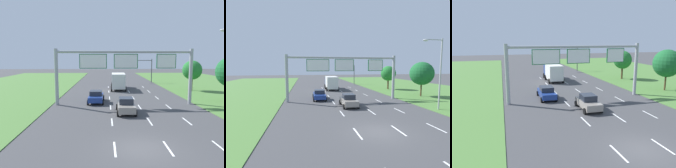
{
  "view_description": "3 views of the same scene",
  "coord_description": "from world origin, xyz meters",
  "views": [
    {
      "loc": [
        -2.35,
        -13.53,
        5.9
      ],
      "look_at": [
        -1.46,
        15.49,
        2.37
      ],
      "focal_mm": 35.0,
      "sensor_mm": 36.0,
      "label": 1
    },
    {
      "loc": [
        -5.67,
        -12.76,
        5.22
      ],
      "look_at": [
        -0.54,
        14.96,
        2.43
      ],
      "focal_mm": 28.0,
      "sensor_mm": 36.0,
      "label": 2
    },
    {
      "loc": [
        -8.94,
        -11.83,
        7.47
      ],
      "look_at": [
        -1.91,
        12.66,
        2.25
      ],
      "focal_mm": 35.0,
      "sensor_mm": 36.0,
      "label": 3
    }
  ],
  "objects": [
    {
      "name": "ground_plane",
      "position": [
        0.0,
        0.0,
        0.0
      ],
      "size": [
        200.0,
        200.0,
        0.0
      ],
      "primitive_type": "plane",
      "color": "#424244"
    },
    {
      "name": "lane_dashes_inner_left",
      "position": [
        -1.75,
        6.0,
        0.0
      ],
      "size": [
        0.14,
        50.4,
        0.01
      ],
      "color": "white",
      "rests_on": "ground_plane"
    },
    {
      "name": "lane_dashes_inner_right",
      "position": [
        1.75,
        6.0,
        0.0
      ],
      "size": [
        0.14,
        50.4,
        0.01
      ],
      "color": "white",
      "rests_on": "ground_plane"
    },
    {
      "name": "lane_dashes_slip",
      "position": [
        5.25,
        6.0,
        0.0
      ],
      "size": [
        0.14,
        50.4,
        0.01
      ],
      "color": "white",
      "rests_on": "ground_plane"
    },
    {
      "name": "car_near_red",
      "position": [
        -0.15,
        9.29,
        0.8
      ],
      "size": [
        2.12,
        4.01,
        1.64
      ],
      "rotation": [
        0.0,
        0.0,
        -0.02
      ],
      "color": "gray",
      "rests_on": "ground_plane"
    },
    {
      "name": "car_lead_silver",
      "position": [
        -3.58,
        14.95,
        0.78
      ],
      "size": [
        2.15,
        4.52,
        1.57
      ],
      "rotation": [
        0.0,
        0.0,
        -0.02
      ],
      "color": "navy",
      "rests_on": "ground_plane"
    },
    {
      "name": "box_truck",
      "position": [
        0.04,
        26.92,
        1.65
      ],
      "size": [
        2.84,
        7.38,
        3.02
      ],
      "rotation": [
        0.0,
        0.0,
        -0.03
      ],
      "color": "navy",
      "rests_on": "ground_plane"
    },
    {
      "name": "sign_gantry",
      "position": [
        0.01,
        13.55,
        4.94
      ],
      "size": [
        17.24,
        0.44,
        7.0
      ],
      "color": "#9EA0A5",
      "rests_on": "ground_plane"
    },
    {
      "name": "traffic_light_mast",
      "position": [
        6.64,
        37.68,
        3.87
      ],
      "size": [
        4.76,
        0.49,
        5.6
      ],
      "color": "#47494F",
      "rests_on": "ground_plane"
    },
    {
      "name": "street_lamp",
      "position": [
        9.75,
        5.49,
        5.08
      ],
      "size": [
        2.61,
        0.32,
        8.5
      ],
      "color": "#9EA0A5",
      "rests_on": "ground_plane"
    },
    {
      "name": "roadside_tree_mid",
      "position": [
        14.2,
        14.46,
        4.05
      ],
      "size": [
        4.02,
        4.02,
        6.06
      ],
      "color": "#513823",
      "rests_on": "ground_plane"
    },
    {
      "name": "roadside_tree_far",
      "position": [
        13.07,
        24.73,
        3.67
      ],
      "size": [
        3.4,
        3.4,
        5.39
      ],
      "color": "#513823",
      "rests_on": "ground_plane"
    }
  ]
}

